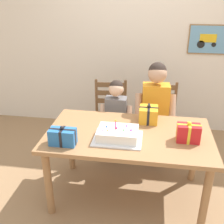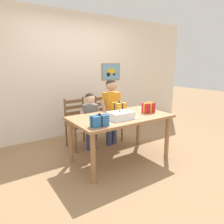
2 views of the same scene
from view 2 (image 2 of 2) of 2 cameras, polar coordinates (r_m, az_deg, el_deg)
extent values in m
plane|color=#997551|center=(3.48, 2.28, -12.95)|extent=(20.00, 20.00, 0.00)
cube|color=silver|center=(4.58, -10.14, 10.07)|extent=(6.40, 0.08, 2.60)
cube|color=olive|center=(4.97, -0.30, 11.17)|extent=(0.51, 0.02, 0.39)
cube|color=#669EC6|center=(4.96, -0.24, 11.17)|extent=(0.48, 0.01, 0.36)
cube|color=gold|center=(4.95, -0.20, 11.40)|extent=(0.22, 0.01, 0.11)
cylinder|color=black|center=(4.91, -1.03, 10.41)|extent=(0.10, 0.01, 0.10)
cylinder|color=black|center=(5.00, 0.61, 10.47)|extent=(0.06, 0.01, 0.06)
cube|color=#9E7047|center=(3.23, 2.40, -1.42)|extent=(1.56, 0.88, 0.04)
cylinder|color=#9E7047|center=(2.72, -5.31, -12.72)|extent=(0.07, 0.07, 0.70)
cylinder|color=#9E7047|center=(3.55, 15.11, -6.79)|extent=(0.07, 0.07, 0.70)
cylinder|color=#9E7047|center=(3.32, -11.37, -7.98)|extent=(0.07, 0.07, 0.70)
cylinder|color=#9E7047|center=(4.03, 7.37, -4.02)|extent=(0.07, 0.07, 0.70)
cube|color=silver|center=(3.08, 2.46, -1.68)|extent=(0.44, 0.34, 0.01)
cube|color=white|center=(3.06, 2.47, -0.76)|extent=(0.36, 0.26, 0.09)
cylinder|color=#E04C9E|center=(3.04, 2.08, 0.68)|extent=(0.01, 0.01, 0.07)
sphere|color=yellow|center=(3.03, 2.08, 1.51)|extent=(0.02, 0.02, 0.02)
sphere|color=orange|center=(2.97, 1.65, -0.21)|extent=(0.01, 0.01, 0.01)
sphere|color=purple|center=(3.06, 2.15, 0.19)|extent=(0.02, 0.02, 0.02)
sphere|color=purple|center=(3.12, 4.36, 0.41)|extent=(0.02, 0.02, 0.02)
sphere|color=green|center=(3.07, 3.49, 0.24)|extent=(0.01, 0.01, 0.01)
sphere|color=red|center=(3.04, 2.29, 0.12)|extent=(0.02, 0.02, 0.02)
sphere|color=blue|center=(3.01, 0.60, -0.01)|extent=(0.02, 0.02, 0.02)
sphere|color=purple|center=(2.93, 1.23, -0.36)|extent=(0.01, 0.01, 0.01)
sphere|color=purple|center=(3.14, 2.85, 0.55)|extent=(0.01, 0.01, 0.01)
cube|color=#286BB7|center=(2.69, -3.51, -2.45)|extent=(0.23, 0.12, 0.15)
cube|color=black|center=(2.69, -3.51, -2.45)|extent=(0.24, 0.02, 0.15)
cube|color=black|center=(2.69, -3.51, -2.45)|extent=(0.02, 0.13, 0.15)
sphere|color=black|center=(2.66, -3.54, -0.63)|extent=(0.04, 0.04, 0.04)
cube|color=gold|center=(3.53, 1.98, 1.45)|extent=(0.18, 0.20, 0.15)
cube|color=black|center=(3.53, 1.98, 1.45)|extent=(0.19, 0.02, 0.16)
cube|color=black|center=(3.53, 1.98, 1.45)|extent=(0.02, 0.21, 0.16)
sphere|color=black|center=(3.51, 1.99, 2.92)|extent=(0.04, 0.04, 0.04)
cube|color=red|center=(3.50, 10.13, 1.21)|extent=(0.20, 0.12, 0.16)
cube|color=yellow|center=(3.50, 10.13, 1.21)|extent=(0.21, 0.02, 0.17)
cube|color=yellow|center=(3.50, 10.13, 1.21)|extent=(0.02, 0.13, 0.17)
sphere|color=yellow|center=(3.48, 10.20, 2.75)|extent=(0.04, 0.04, 0.04)
cube|color=brown|center=(3.85, -9.03, -3.35)|extent=(0.44, 0.44, 0.04)
cylinder|color=brown|center=(3.85, -5.04, -6.89)|extent=(0.04, 0.04, 0.43)
cylinder|color=brown|center=(3.68, -10.11, -8.04)|extent=(0.04, 0.04, 0.43)
cylinder|color=brown|center=(4.16, -7.84, -5.42)|extent=(0.04, 0.04, 0.43)
cylinder|color=brown|center=(4.00, -12.61, -6.39)|extent=(0.04, 0.04, 0.43)
cylinder|color=brown|center=(4.04, -8.06, 1.06)|extent=(0.04, 0.04, 0.45)
cylinder|color=brown|center=(3.87, -12.97, 0.32)|extent=(0.04, 0.04, 0.45)
cube|color=brown|center=(3.96, -10.42, -0.25)|extent=(0.36, 0.04, 0.06)
cube|color=brown|center=(3.94, -10.49, 1.34)|extent=(0.36, 0.04, 0.06)
cube|color=brown|center=(3.92, -10.56, 2.95)|extent=(0.36, 0.04, 0.06)
cube|color=brown|center=(4.15, -0.87, -1.96)|extent=(0.46, 0.46, 0.04)
cylinder|color=brown|center=(4.19, 2.80, -5.16)|extent=(0.04, 0.04, 0.43)
cylinder|color=brown|center=(3.96, -1.32, -6.26)|extent=(0.04, 0.04, 0.43)
cylinder|color=brown|center=(4.47, -0.45, -3.97)|extent=(0.04, 0.04, 0.43)
cylinder|color=brown|center=(4.25, -4.47, -4.92)|extent=(0.04, 0.04, 0.43)
cylinder|color=brown|center=(4.35, -0.47, 2.08)|extent=(0.04, 0.04, 0.45)
cylinder|color=brown|center=(4.13, -4.59, 1.43)|extent=(0.04, 0.04, 0.45)
cube|color=brown|center=(4.25, -2.47, 0.87)|extent=(0.36, 0.06, 0.06)
cube|color=brown|center=(4.23, -2.48, 2.36)|extent=(0.36, 0.06, 0.06)
cube|color=brown|center=(4.21, -2.50, 3.86)|extent=(0.36, 0.06, 0.06)
cylinder|color=#38426B|center=(4.03, 0.60, -5.55)|extent=(0.10, 0.10, 0.48)
cylinder|color=#38426B|center=(3.95, -0.93, -5.94)|extent=(0.10, 0.10, 0.48)
cube|color=orange|center=(3.85, -0.16, 1.50)|extent=(0.31, 0.20, 0.55)
cylinder|color=tan|center=(3.95, 2.33, 1.49)|extent=(0.10, 0.23, 0.36)
cylinder|color=tan|center=(3.72, -2.11, 0.77)|extent=(0.10, 0.23, 0.36)
sphere|color=tan|center=(3.79, -0.16, 7.37)|extent=(0.21, 0.21, 0.21)
sphere|color=#2D231E|center=(3.80, -0.26, 7.77)|extent=(0.20, 0.20, 0.20)
cylinder|color=#38426B|center=(3.81, -5.12, -7.40)|extent=(0.08, 0.08, 0.39)
cylinder|color=#38426B|center=(3.76, -6.59, -7.71)|extent=(0.08, 0.08, 0.39)
cube|color=slate|center=(3.66, -6.01, -1.36)|extent=(0.25, 0.15, 0.45)
cylinder|color=#E0B293|center=(3.71, -3.68, -1.35)|extent=(0.07, 0.19, 0.30)
cylinder|color=#E0B293|center=(3.57, -7.95, -2.04)|extent=(0.07, 0.19, 0.30)
sphere|color=#E0B293|center=(3.59, -6.13, 3.73)|extent=(0.17, 0.17, 0.17)
sphere|color=#2D231E|center=(3.60, -6.22, 4.09)|extent=(0.16, 0.16, 0.16)
camera|label=1|loc=(2.11, 51.71, 21.11)|focal=43.53mm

